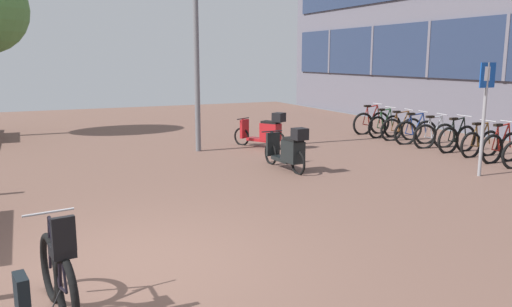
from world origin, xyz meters
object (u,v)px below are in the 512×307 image
object	(u,v)px
bicycle_rack_03	(457,139)
bicycle_rack_07	(385,126)
lamp_post	(196,21)
bicycle_rack_06	(401,129)
scooter_mid	(289,150)
bicycle_rack_05	(415,132)
scooter_near	(266,131)
bicycle_rack_08	(371,123)
bicycle_rack_01	(501,148)
bicycle_foreground	(55,276)
bicycle_rack_02	(480,144)
parking_sign	(485,106)
bicycle_rack_04	(434,136)

from	to	relation	value
bicycle_rack_03	bicycle_rack_07	xyz separation A→B (m)	(-0.07, 2.84, -0.01)
lamp_post	bicycle_rack_07	bearing A→B (deg)	-0.85
bicycle_rack_06	scooter_mid	bearing A→B (deg)	-155.31
scooter_mid	lamp_post	world-z (taller)	lamp_post
bicycle_rack_05	bicycle_rack_07	bearing A→B (deg)	88.08
bicycle_rack_06	scooter_near	xyz separation A→B (m)	(-4.23, 0.49, 0.12)
bicycle_rack_06	bicycle_rack_07	distance (m)	0.71
bicycle_rack_06	bicycle_rack_08	distance (m)	1.42
bicycle_rack_01	scooter_mid	xyz separation A→B (m)	(-4.95, 1.25, 0.10)
bicycle_foreground	bicycle_rack_07	world-z (taller)	bicycle_foreground
bicycle_rack_03	bicycle_rack_05	xyz separation A→B (m)	(-0.12, 1.42, -0.00)
bicycle_rack_05	scooter_near	bearing A→B (deg)	163.88
bicycle_rack_02	bicycle_rack_06	size ratio (longest dim) A/B	0.97
parking_sign	lamp_post	size ratio (longest dim) A/B	0.39
bicycle_rack_03	scooter_mid	size ratio (longest dim) A/B	0.78
bicycle_rack_07	parking_sign	xyz separation A→B (m)	(-1.60, -5.10, 1.10)
scooter_mid	bicycle_rack_07	bearing A→B (deg)	31.25
bicycle_foreground	bicycle_rack_01	world-z (taller)	bicycle_foreground
bicycle_rack_06	parking_sign	bearing A→B (deg)	-110.55
bicycle_rack_04	scooter_near	distance (m)	4.58
bicycle_rack_02	scooter_near	bearing A→B (deg)	142.23
bicycle_rack_02	parking_sign	size ratio (longest dim) A/B	0.56
bicycle_rack_04	bicycle_rack_08	world-z (taller)	bicycle_rack_08
scooter_mid	bicycle_rack_01	bearing A→B (deg)	-14.18
bicycle_rack_06	bicycle_rack_01	bearing A→B (deg)	-90.83
bicycle_rack_03	scooter_mid	distance (m)	5.03
bicycle_rack_06	lamp_post	world-z (taller)	lamp_post
bicycle_rack_05	bicycle_rack_02	bearing A→B (deg)	-85.78
bicycle_foreground	bicycle_rack_04	size ratio (longest dim) A/B	1.07
bicycle_rack_08	parking_sign	world-z (taller)	parking_sign
bicycle_rack_01	parking_sign	world-z (taller)	parking_sign
scooter_near	scooter_mid	xyz separation A→B (m)	(-0.78, -2.78, -0.00)
bicycle_foreground	bicycle_rack_07	distance (m)	12.58
bicycle_rack_01	bicycle_rack_03	bearing A→B (deg)	86.89
bicycle_rack_03	bicycle_rack_04	bearing A→B (deg)	97.44
parking_sign	scooter_near	bearing A→B (deg)	117.89
scooter_mid	lamp_post	xyz separation A→B (m)	(-1.03, 3.10, 2.87)
bicycle_foreground	bicycle_rack_05	bearing A→B (deg)	32.35
bicycle_rack_03	bicycle_rack_05	size ratio (longest dim) A/B	1.01
bicycle_rack_04	bicycle_rack_08	distance (m)	2.84
bicycle_rack_04	bicycle_rack_06	size ratio (longest dim) A/B	0.96
bicycle_foreground	parking_sign	world-z (taller)	parking_sign
bicycle_rack_08	parking_sign	xyz separation A→B (m)	(-1.63, -5.81, 1.09)
bicycle_rack_06	scooter_mid	world-z (taller)	scooter_mid
bicycle_foreground	bicycle_rack_02	size ratio (longest dim) A/B	1.06
bicycle_rack_02	scooter_mid	xyz separation A→B (m)	(-5.07, 0.54, 0.12)
bicycle_rack_01	lamp_post	xyz separation A→B (m)	(-5.98, 4.35, 2.97)
bicycle_rack_08	lamp_post	distance (m)	6.74
bicycle_foreground	bicycle_rack_01	size ratio (longest dim) A/B	1.02
bicycle_rack_04	parking_sign	bearing A→B (deg)	-117.99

